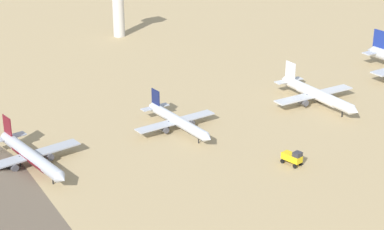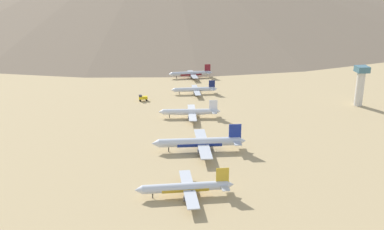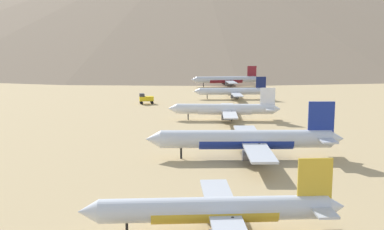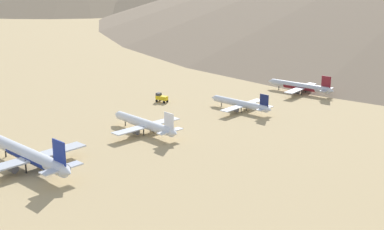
{
  "view_description": "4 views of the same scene",
  "coord_description": "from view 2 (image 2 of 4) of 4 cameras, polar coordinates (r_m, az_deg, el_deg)",
  "views": [
    {
      "loc": [
        132.37,
        -140.93,
        74.63
      ],
      "look_at": [
        -3.25,
        -44.21,
        6.05
      ],
      "focal_mm": 61.95,
      "sensor_mm": 36.0,
      "label": 1
    },
    {
      "loc": [
        26.26,
        240.52,
        85.29
      ],
      "look_at": [
        0.11,
        10.54,
        5.0
      ],
      "focal_mm": 42.84,
      "sensor_mm": 36.0,
      "label": 2
    },
    {
      "loc": [
        18.0,
        156.64,
        29.02
      ],
      "look_at": [
        10.86,
        10.31,
        3.39
      ],
      "focal_mm": 48.15,
      "sensor_mm": 36.0,
      "label": 3
    },
    {
      "loc": [
        -137.66,
        129.98,
        61.22
      ],
      "look_at": [
        -4.88,
        -19.39,
        3.33
      ],
      "focal_mm": 51.84,
      "sensor_mm": 36.0,
      "label": 4
    }
  ],
  "objects": [
    {
      "name": "parked_jet_2",
      "position": [
        255.1,
        -0.22,
        0.4
      ],
      "size": [
        35.03,
        28.49,
        10.1
      ],
      "color": "silver",
      "rests_on": "ground"
    },
    {
      "name": "control_tower",
      "position": [
        291.04,
        20.23,
        3.71
      ],
      "size": [
        7.2,
        7.2,
        24.29
      ],
      "color": "beige",
      "rests_on": "ground"
    },
    {
      "name": "parked_jet_4",
      "position": [
        173.2,
        -0.76,
        -9.01
      ],
      "size": [
        37.49,
        30.37,
        10.84
      ],
      "color": "silver",
      "rests_on": "ground"
    },
    {
      "name": "parked_jet_0",
      "position": [
        340.62,
        -0.1,
        5.19
      ],
      "size": [
        33.63,
        27.33,
        9.69
      ],
      "color": "#B2B7C1",
      "rests_on": "ground"
    },
    {
      "name": "parked_jet_1",
      "position": [
        299.84,
        0.37,
        3.2
      ],
      "size": [
        30.57,
        24.75,
        8.84
      ],
      "color": "silver",
      "rests_on": "ground"
    },
    {
      "name": "parked_jet_3",
      "position": [
        211.41,
        1.03,
        -3.43
      ],
      "size": [
        43.83,
        35.55,
        12.65
      ],
      "color": "silver",
      "rests_on": "ground"
    },
    {
      "name": "ground_plane",
      "position": [
        256.55,
        -0.24,
        -0.29
      ],
      "size": [
        1800.0,
        1800.0,
        0.0
      ],
      "primitive_type": "plane",
      "color": "tan"
    },
    {
      "name": "service_truck",
      "position": [
        287.03,
        -6.16,
        2.16
      ],
      "size": [
        5.47,
        3.32,
        3.9
      ],
      "color": "yellow",
      "rests_on": "ground"
    }
  ]
}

